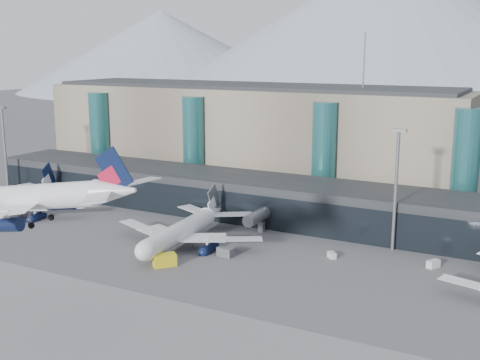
% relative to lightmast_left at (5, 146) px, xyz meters
% --- Properties ---
extents(ground, '(900.00, 900.00, 0.00)m').
position_rel_lightmast_left_xyz_m(ground, '(80.00, -45.00, -14.42)').
color(ground, '#515154').
rests_on(ground, ground).
extents(runway_strip, '(400.00, 40.00, 0.04)m').
position_rel_lightmast_left_xyz_m(runway_strip, '(80.00, -60.00, -14.40)').
color(runway_strip, slate).
rests_on(runway_strip, ground).
extents(runway_markings, '(128.00, 1.00, 0.02)m').
position_rel_lightmast_left_xyz_m(runway_markings, '(80.00, -60.00, -14.37)').
color(runway_markings, gold).
rests_on(runway_markings, ground).
extents(concourse, '(170.00, 27.00, 10.00)m').
position_rel_lightmast_left_xyz_m(concourse, '(79.98, 12.73, -9.45)').
color(concourse, black).
rests_on(concourse, ground).
extents(terminal_main, '(130.00, 30.00, 31.00)m').
position_rel_lightmast_left_xyz_m(terminal_main, '(55.00, 45.00, 1.03)').
color(terminal_main, gray).
rests_on(terminal_main, ground).
extents(teal_towers, '(116.40, 19.40, 46.00)m').
position_rel_lightmast_left_xyz_m(teal_towers, '(65.01, 29.01, -0.41)').
color(teal_towers, '#256569').
rests_on(teal_towers, ground).
extents(lightmast_left, '(3.00, 1.20, 25.60)m').
position_rel_lightmast_left_xyz_m(lightmast_left, '(0.00, 0.00, 0.00)').
color(lightmast_left, slate).
rests_on(lightmast_left, ground).
extents(lightmast_mid, '(3.00, 1.20, 25.60)m').
position_rel_lightmast_left_xyz_m(lightmast_mid, '(110.00, 3.00, 0.00)').
color(lightmast_mid, slate).
rests_on(lightmast_mid, ground).
extents(hero_jet, '(31.54, 31.58, 10.25)m').
position_rel_lightmast_left_xyz_m(hero_jet, '(75.86, -58.30, 7.54)').
color(hero_jet, white).
rests_on(hero_jet, ground).
extents(jet_parked_left, '(37.39, 38.27, 12.31)m').
position_rel_lightmast_left_xyz_m(jet_parked_left, '(18.47, -12.48, -9.76)').
color(jet_parked_left, white).
rests_on(jet_parked_left, ground).
extents(jet_parked_mid, '(36.85, 36.13, 11.89)m').
position_rel_lightmast_left_xyz_m(jet_parked_mid, '(69.16, -12.51, -9.92)').
color(jet_parked_mid, white).
rests_on(jet_parked_mid, ground).
extents(veh_a, '(3.28, 2.08, 1.75)m').
position_rel_lightmast_left_xyz_m(veh_a, '(25.10, -12.13, -13.54)').
color(veh_a, silver).
rests_on(veh_a, ground).
extents(veh_b, '(1.91, 2.82, 1.54)m').
position_rel_lightmast_left_xyz_m(veh_b, '(64.96, -10.73, -13.65)').
color(veh_b, gold).
rests_on(veh_b, ground).
extents(veh_c, '(3.58, 2.22, 1.87)m').
position_rel_lightmast_left_xyz_m(veh_c, '(80.87, -16.69, -13.48)').
color(veh_c, '#4E4E53').
rests_on(veh_c, ground).
extents(veh_d, '(2.47, 2.94, 1.48)m').
position_rel_lightmast_left_xyz_m(veh_d, '(119.52, -3.65, -13.68)').
color(veh_d, silver).
rests_on(veh_d, ground).
extents(veh_f, '(2.63, 3.61, 1.81)m').
position_rel_lightmast_left_xyz_m(veh_f, '(10.32, -1.37, -13.51)').
color(veh_f, '#4E4E53').
rests_on(veh_f, ground).
extents(veh_g, '(2.27, 2.30, 1.19)m').
position_rel_lightmast_left_xyz_m(veh_g, '(100.31, -7.49, -13.82)').
color(veh_g, silver).
rests_on(veh_g, ground).
extents(veh_h, '(4.61, 4.80, 2.41)m').
position_rel_lightmast_left_xyz_m(veh_h, '(73.07, -27.00, -13.21)').
color(veh_h, gold).
rests_on(veh_h, ground).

